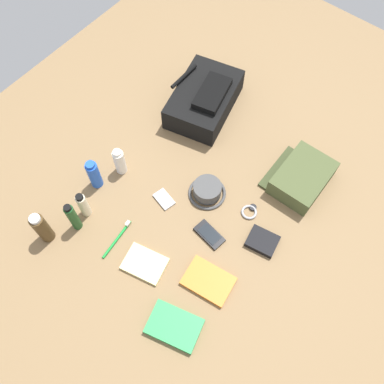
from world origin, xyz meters
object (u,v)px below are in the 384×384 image
Objects in this scene: toiletry_pouch at (301,177)px; cologne_bottle at (42,228)px; wristwatch at (250,211)px; deodorant_spray at (94,174)px; lotion_bottle at (83,205)px; notepad at (145,264)px; wallet at (262,241)px; toothbrush at (118,237)px; bucket_hat at (207,191)px; shampoo_bottle at (73,217)px; cell_phone at (209,235)px; toothpaste_tube at (120,161)px; travel_guidebook at (208,281)px; backpack at (204,99)px; paperback_novel at (174,326)px; media_player at (164,199)px.

cologne_bottle reaches higher than toiletry_pouch.
wristwatch is (-0.23, 0.08, -0.03)m from toiletry_pouch.
toiletry_pouch is 0.81m from deodorant_spray.
lotion_bottle is 0.91× the size of notepad.
wallet is (0.48, -0.64, -0.07)m from cologne_bottle.
deodorant_spray is 0.26m from toothbrush.
shampoo_bottle is at bearing 144.29° from bucket_hat.
notepad reaches higher than cell_phone.
toothbrush reaches higher than wristwatch.
wristwatch is at bearing -71.70° from toothpaste_tube.
wristwatch is at bearing 45.71° from wallet.
wallet is at bearing -53.15° from notepad.
wallet reaches higher than travel_guidebook.
backpack is 3.63× the size of wallet.
wallet is (0.44, -0.06, 0.00)m from paperback_novel.
paperback_novel is at bearing -85.80° from cologne_bottle.
notepad is at bearing 154.54° from cell_phone.
media_player is at bearing -41.00° from lotion_bottle.
media_player is at bearing 137.06° from toiletry_pouch.
cologne_bottle is at bearing 148.26° from media_player.
paperback_novel is at bearing 161.87° from wallet.
cell_phone is 1.34× the size of media_player.
wallet is (-0.36, -0.56, -0.05)m from backpack.
backpack is at bearing 46.58° from wallet.
travel_guidebook is at bearing 176.22° from toiletry_pouch.
backpack is 0.76m from notepad.
cologne_bottle is at bearing 99.02° from notepad.
deodorant_spray is at bearing 96.84° from wallet.
toothpaste_tube is at bearing -17.47° from deodorant_spray.
toothpaste_tube is 1.46× the size of media_player.
shampoo_bottle is 0.54m from paperback_novel.
bucket_hat is 2.11× the size of wristwatch.
backpack is 0.69m from lotion_bottle.
shampoo_bottle reaches higher than bucket_hat.
media_player is at bearing -7.68° from toothbrush.
backpack is 0.53m from toiletry_pouch.
wallet is at bearing -53.01° from cologne_bottle.
travel_guidebook is at bearing -74.99° from shampoo_bottle.
toiletry_pouch is 1.46× the size of cologne_bottle.
shampoo_bottle is at bearing -29.12° from cologne_bottle.
cell_phone reaches higher than wristwatch.
lotion_bottle is 0.80× the size of toothbrush.
travel_guidebook is at bearing 154.57° from wallet.
toothpaste_tube is (-0.46, 0.07, 0.00)m from backpack.
cologne_bottle is at bearing 150.88° from shampoo_bottle.
cologne_bottle is 0.61m from cell_phone.
deodorant_spray is (-0.24, 0.37, 0.05)m from bucket_hat.
paperback_novel is 0.39m from toothbrush.
media_player is 0.34m from wristwatch.
toothpaste_tube is at bearing 6.42° from lotion_bottle.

